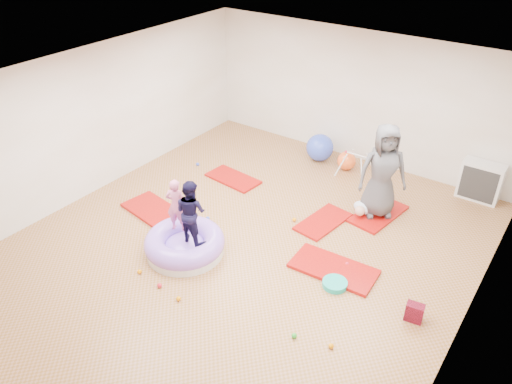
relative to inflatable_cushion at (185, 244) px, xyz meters
The scene contains 19 objects.
room 1.60m from the inflatable_cushion, 46.43° to the left, with size 7.01×8.01×2.81m.
gym_mat_front_left 1.36m from the inflatable_cushion, 156.02° to the left, with size 1.33×0.67×0.06m, color #B31B06.
gym_mat_mid_left 2.50m from the inflatable_cushion, 109.06° to the left, with size 1.12×0.56×0.05m, color #B31B06.
gym_mat_center_back 2.53m from the inflatable_cushion, 54.86° to the left, with size 1.10×0.55×0.05m, color #B31B06.
gym_mat_right 2.45m from the inflatable_cushion, 24.59° to the left, with size 1.34×0.67×0.06m, color #B31B06.
gym_mat_rear_right 3.60m from the inflatable_cushion, 52.94° to the left, with size 1.19×0.60×0.05m, color #B31B06.
inflatable_cushion is the anchor object (origin of this frame).
child_pink 0.73m from the inflatable_cushion, 154.65° to the left, with size 0.34×0.23×0.94m, color #CC618F.
child_navy 0.78m from the inflatable_cushion, ahead, with size 0.53×0.41×1.08m, color black.
adult_caregiver 3.65m from the inflatable_cushion, 53.28° to the left, with size 0.86×0.56×1.75m, color #44454A.
infant 3.31m from the inflatable_cushion, 54.07° to the left, with size 0.40×0.40×0.23m.
ball_pit_balls 0.84m from the inflatable_cushion, 20.21° to the left, with size 4.81×3.38×0.07m.
exercise_ball_blue 4.17m from the inflatable_cushion, 87.21° to the left, with size 0.60×0.60×0.60m, color blue.
exercise_ball_orange 4.22m from the inflatable_cushion, 77.92° to the left, with size 0.40×0.40×0.40m, color orange.
infant_play_gym 4.14m from the inflatable_cushion, 73.71° to the left, with size 0.66×0.62×0.50m.
cube_shelf 5.72m from the inflatable_cushion, 52.41° to the left, with size 0.76×0.37×0.76m.
balance_disc 2.51m from the inflatable_cushion, 16.10° to the left, with size 0.38×0.38×0.08m, color #16AFA0.
backpack 3.70m from the inflatable_cushion, 11.06° to the left, with size 0.24×0.15×0.28m, color #A80C2D.
yellow_toy 0.19m from the inflatable_cushion, 76.76° to the left, with size 0.19×0.19×0.03m, color orange.
Camera 1 is at (4.03, -5.39, 5.18)m, focal length 35.00 mm.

